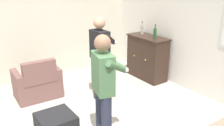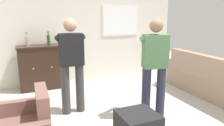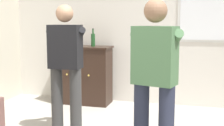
{
  "view_description": "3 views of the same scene",
  "coord_description": "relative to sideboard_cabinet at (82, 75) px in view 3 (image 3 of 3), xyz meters",
  "views": [
    {
      "loc": [
        3.05,
        -1.63,
        2.39
      ],
      "look_at": [
        -0.12,
        0.55,
        1.03
      ],
      "focal_mm": 40.0,
      "sensor_mm": 36.0,
      "label": 1
    },
    {
      "loc": [
        -1.61,
        -2.93,
        1.78
      ],
      "look_at": [
        -0.17,
        0.4,
        0.93
      ],
      "focal_mm": 35.0,
      "sensor_mm": 36.0,
      "label": 2
    },
    {
      "loc": [
        0.82,
        -2.89,
        1.48
      ],
      "look_at": [
        -0.13,
        0.56,
        0.99
      ],
      "focal_mm": 50.0,
      "sensor_mm": 36.0,
      "label": 3
    }
  ],
  "objects": [
    {
      "name": "bottle_liquor_amber",
      "position": [
        0.2,
        0.02,
        0.63
      ],
      "size": [
        0.07,
        0.07,
        0.31
      ],
      "color": "#1E4C23",
      "rests_on": "sideboard_cabinet"
    },
    {
      "name": "wall_back_with_window",
      "position": [
        1.19,
        0.36,
        0.89
      ],
      "size": [
        5.2,
        0.15,
        2.8
      ],
      "color": "silver",
      "rests_on": "ground"
    },
    {
      "name": "bottle_wine_green",
      "position": [
        -0.27,
        0.04,
        0.63
      ],
      "size": [
        0.08,
        0.08,
        0.3
      ],
      "color": "gray",
      "rests_on": "sideboard_cabinet"
    },
    {
      "name": "person_standing_left",
      "position": [
        0.37,
        -1.55,
        0.42
      ],
      "size": [
        0.56,
        0.47,
        1.68
      ],
      "color": "#383838",
      "rests_on": "ground"
    },
    {
      "name": "person_standing_right",
      "position": [
        1.6,
        -2.27,
        0.42
      ],
      "size": [
        0.54,
        0.52,
        1.68
      ],
      "color": "#282D42",
      "rests_on": "ground"
    },
    {
      "name": "sideboard_cabinet",
      "position": [
        0.0,
        0.0,
        0.0
      ],
      "size": [
        1.05,
        0.49,
        1.03
      ],
      "color": "black",
      "rests_on": "ground"
    }
  ]
}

